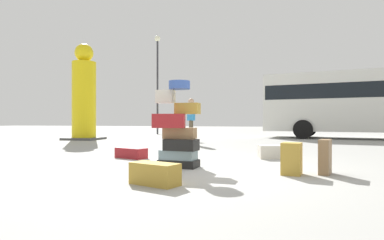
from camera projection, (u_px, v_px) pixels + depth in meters
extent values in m
plane|color=#9E9E99|center=(204.00, 168.00, 5.89)|extent=(80.00, 80.00, 0.00)
cube|color=black|center=(179.00, 163.00, 6.05)|extent=(0.76, 0.49, 0.14)
cube|color=gray|center=(178.00, 155.00, 6.05)|extent=(0.69, 0.44, 0.18)
cube|color=black|center=(181.00, 145.00, 5.98)|extent=(0.65, 0.43, 0.21)
cube|color=olive|center=(180.00, 133.00, 6.12)|extent=(0.60, 0.34, 0.21)
cube|color=maroon|center=(169.00, 121.00, 5.98)|extent=(0.63, 0.42, 0.26)
cube|color=#B28C33|center=(188.00, 109.00, 6.18)|extent=(0.47, 0.29, 0.21)
cube|color=beige|center=(165.00, 97.00, 6.18)|extent=(0.36, 0.23, 0.25)
cylinder|color=#334F99|center=(179.00, 85.00, 6.00)|extent=(0.40, 0.40, 0.15)
cube|color=#B28C33|center=(155.00, 174.00, 4.40)|extent=(0.75, 0.54, 0.30)
cube|color=olive|center=(325.00, 157.00, 5.27)|extent=(0.27, 0.41, 0.57)
cube|color=maroon|center=(131.00, 153.00, 7.50)|extent=(0.83, 0.59, 0.24)
cube|color=beige|center=(274.00, 152.00, 7.43)|extent=(0.73, 0.52, 0.30)
cube|color=#B28C33|center=(292.00, 159.00, 5.22)|extent=(0.37, 0.40, 0.52)
cylinder|color=brown|center=(192.00, 132.00, 11.91)|extent=(0.12, 0.12, 0.87)
cylinder|color=brown|center=(191.00, 133.00, 11.69)|extent=(0.12, 0.12, 0.87)
cylinder|color=#338CCC|center=(191.00, 112.00, 11.80)|extent=(0.30, 0.30, 0.59)
sphere|color=tan|center=(191.00, 101.00, 11.80)|extent=(0.22, 0.22, 0.22)
cylinder|color=yellow|center=(84.00, 101.00, 14.70)|extent=(1.06, 1.06, 3.54)
sphere|color=yellow|center=(84.00, 53.00, 14.70)|extent=(0.83, 0.83, 0.83)
cube|color=#4C4C4C|center=(84.00, 139.00, 14.70)|extent=(1.49, 1.49, 0.10)
cylinder|color=black|center=(308.00, 128.00, 17.50)|extent=(0.93, 0.43, 0.90)
cylinder|color=black|center=(303.00, 129.00, 15.24)|extent=(0.93, 0.43, 0.90)
cylinder|color=#333338|center=(158.00, 87.00, 20.49)|extent=(0.12, 0.12, 5.96)
sphere|color=#F2F2CC|center=(158.00, 39.00, 20.49)|extent=(0.36, 0.36, 0.36)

